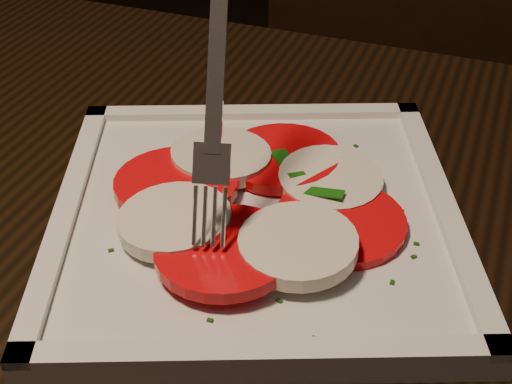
# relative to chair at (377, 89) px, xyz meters

# --- Properties ---
(chair) EXTENTS (0.46, 0.46, 0.93)m
(chair) POSITION_rel_chair_xyz_m (0.00, 0.00, 0.00)
(chair) COLOR black
(chair) RESTS_ON ground
(plate) EXTENTS (0.33, 0.33, 0.01)m
(plate) POSITION_rel_chair_xyz_m (-0.04, -0.64, 0.22)
(plate) COLOR silver
(plate) RESTS_ON table
(caprese_salad) EXTENTS (0.21, 0.21, 0.02)m
(caprese_salad) POSITION_rel_chair_xyz_m (-0.04, -0.64, 0.24)
(caprese_salad) COLOR red
(caprese_salad) RESTS_ON plate
(fork) EXTENTS (0.06, 0.11, 0.17)m
(fork) POSITION_rel_chair_xyz_m (-0.06, -0.64, 0.34)
(fork) COLOR white
(fork) RESTS_ON caprese_salad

